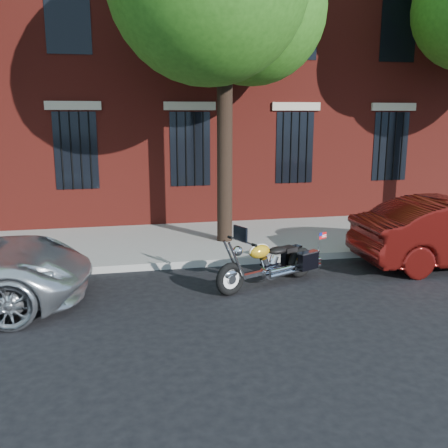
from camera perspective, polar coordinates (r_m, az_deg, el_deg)
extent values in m
plane|color=black|center=(9.29, 0.81, -7.18)|extent=(120.00, 120.00, 0.00)
cube|color=gray|center=(10.55, -0.85, -4.36)|extent=(40.00, 0.16, 0.15)
cube|color=gray|center=(12.33, -2.55, -1.91)|extent=(40.00, 3.60, 0.15)
cube|color=maroon|center=(18.93, -6.38, 21.03)|extent=(26.00, 10.00, 12.00)
cube|color=black|center=(13.82, -3.92, 8.53)|extent=(1.10, 0.14, 2.00)
cube|color=#B2A893|center=(13.76, -3.97, 13.31)|extent=(1.40, 0.20, 0.22)
cube|color=black|center=(14.01, -4.13, 22.54)|extent=(1.10, 0.14, 2.00)
cylinder|color=black|center=(13.74, -3.87, 8.51)|extent=(0.04, 0.04, 2.00)
cylinder|color=black|center=(11.71, 0.08, 9.36)|extent=(0.36, 0.36, 5.00)
sphere|color=#205112|center=(12.08, -2.17, 24.23)|extent=(3.60, 3.60, 3.60)
torus|color=black|center=(8.76, 0.73, -6.30)|extent=(0.60, 0.37, 0.60)
torus|color=black|center=(9.83, 8.71, -4.37)|extent=(0.60, 0.37, 0.60)
cylinder|color=white|center=(8.76, 0.73, -6.30)|extent=(0.43, 0.23, 0.45)
cylinder|color=white|center=(9.83, 8.71, -4.37)|extent=(0.43, 0.23, 0.45)
ellipsoid|color=white|center=(8.73, 0.73, -5.75)|extent=(0.33, 0.23, 0.17)
ellipsoid|color=gold|center=(9.80, 8.73, -3.76)|extent=(0.34, 0.24, 0.17)
cube|color=white|center=(9.27, 4.96, -5.40)|extent=(1.26, 0.63, 0.07)
cylinder|color=white|center=(9.31, 5.16, -5.45)|extent=(0.33, 0.26, 0.29)
cylinder|color=white|center=(9.48, 7.85, -5.12)|extent=(1.05, 0.53, 0.08)
ellipsoid|color=gold|center=(9.03, 4.06, -3.14)|extent=(0.51, 0.41, 0.26)
ellipsoid|color=black|center=(9.33, 6.16, -3.01)|extent=(0.50, 0.41, 0.14)
cube|color=black|center=(9.94, 7.67, -3.55)|extent=(0.45, 0.31, 0.34)
cube|color=black|center=(9.62, 9.59, -4.14)|extent=(0.45, 0.31, 0.34)
cylinder|color=white|center=(8.72, 2.06, -1.97)|extent=(0.32, 0.65, 0.03)
sphere|color=white|center=(8.71, 1.59, -3.09)|extent=(0.24, 0.24, 0.18)
cube|color=black|center=(8.67, 1.88, -1.09)|extent=(0.18, 0.34, 0.25)
cube|color=red|center=(9.72, 11.20, -1.31)|extent=(0.19, 0.09, 0.13)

